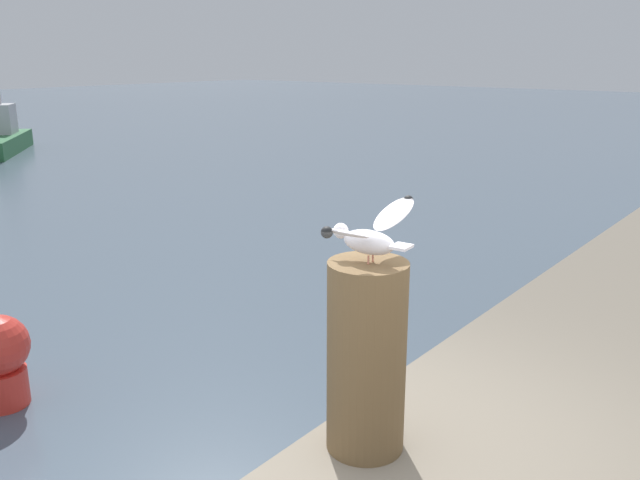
{
  "coord_description": "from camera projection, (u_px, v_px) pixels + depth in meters",
  "views": [
    {
      "loc": [
        -1.85,
        -1.68,
        3.1
      ],
      "look_at": [
        0.25,
        -0.0,
        2.34
      ],
      "focal_mm": 36.93,
      "sensor_mm": 36.0,
      "label": 1
    }
  ],
  "objects": [
    {
      "name": "seagull",
      "position": [
        368.0,
        234.0,
        2.62
      ],
      "size": [
        0.69,
        0.39,
        0.22
      ],
      "color": "tan",
      "rests_on": "mooring_post"
    },
    {
      "name": "mooring_post",
      "position": [
        366.0,
        358.0,
        2.77
      ],
      "size": [
        0.34,
        0.34,
        0.84
      ],
      "primitive_type": "cylinder",
      "color": "brown",
      "rests_on": "harbor_quay"
    }
  ]
}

